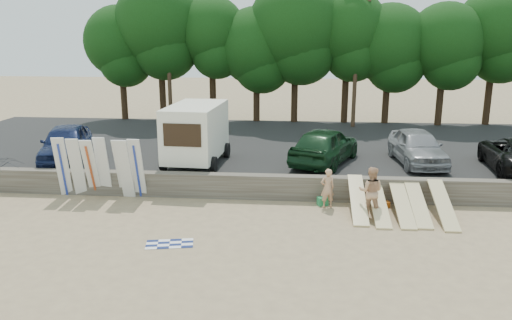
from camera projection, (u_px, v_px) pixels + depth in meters
The scene contains 26 objects.
ground at pixel (339, 228), 17.22m from camera, with size 120.00×120.00×0.00m, color tan.
seawall at pixel (334, 189), 20.00m from camera, with size 44.00×0.50×1.00m, color #6B6356.
parking_lot at pixel (325, 150), 27.28m from camera, with size 44.00×14.50×0.70m, color #282828.
treeline at pixel (327, 33), 32.50m from camera, with size 33.11×6.40×9.49m.
utility_poles at pixel (356, 52), 31.17m from camera, with size 25.80×0.26×9.00m.
box_trailer at pixel (196, 131), 22.68m from camera, with size 2.67×4.43×2.73m.
car_0 at pixel (66, 143), 23.36m from camera, with size 2.01×4.99×1.70m, color #121C41.
car_1 at pixel (325, 145), 22.90m from camera, with size 2.02×5.03×1.71m, color black.
car_2 at pixel (417, 147), 22.88m from camera, with size 1.88×4.67×1.59m, color gray.
surfboard_upright_0 at pixel (62, 167), 20.28m from camera, with size 0.50×0.06×2.60m, color silver.
surfboard_upright_1 at pixel (77, 168), 20.20m from camera, with size 0.50×0.06×2.60m, color silver.
surfboard_upright_2 at pixel (91, 168), 20.17m from camera, with size 0.50×0.06×2.60m, color silver.
surfboard_upright_3 at pixel (103, 167), 20.23m from camera, with size 0.50×0.06×2.60m, color silver.
surfboard_upright_4 at pixel (122, 169), 20.08m from camera, with size 0.50×0.06×2.60m, color silver.
surfboard_upright_5 at pixel (125, 169), 19.96m from camera, with size 0.50×0.06×2.60m, color silver.
surfboard_upright_6 at pixel (137, 169), 20.02m from camera, with size 0.50×0.06×2.60m, color silver.
surfboard_low_0 at pixel (358, 199), 18.56m from camera, with size 0.56×3.00×0.07m, color #D8C388.
surfboard_low_1 at pixel (379, 205), 18.39m from camera, with size 0.56×3.00×0.07m, color #D8C388.
surfboard_low_2 at pixel (402, 204), 18.30m from camera, with size 0.56×3.00×0.07m, color #D8C388.
surfboard_low_3 at pixel (418, 203), 18.33m from camera, with size 0.56×3.00×0.07m, color #D8C388.
surfboard_low_4 at pixel (443, 204), 18.07m from camera, with size 0.56×3.00×0.07m, color #D8C388.
beachgoer_a at pixel (327, 188), 19.14m from camera, with size 0.56×0.37×1.55m, color tan.
beachgoer_b at pixel (371, 191), 18.27m from camera, with size 0.90×0.70×1.85m, color tan.
cooler at pixel (323, 201), 19.54m from camera, with size 0.38×0.30×0.32m, color #289253.
gear_bag at pixel (385, 204), 19.34m from camera, with size 0.30×0.25×0.22m, color #D26418.
beach_towel at pixel (170, 244), 15.95m from camera, with size 1.50×1.50×0.00m, color white.
Camera 1 is at (-1.44, -16.30, 6.53)m, focal length 35.00 mm.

